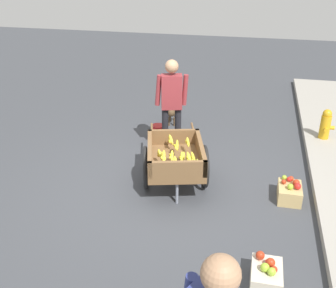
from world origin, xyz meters
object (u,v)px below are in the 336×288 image
Objects in this scene: mixed_fruit_crate at (266,275)px; plastic_bucket at (158,133)px; apple_crate at (290,192)px; fire_hydrant at (325,127)px; dog at (172,112)px; fruit_cart at (175,160)px; vendor_person at (172,99)px.

plastic_bucket is at bearing -148.64° from mixed_fruit_crate.
fire_hydrant is at bearing 161.57° from apple_crate.
dog is 1.52× the size of apple_crate.
dog is (-2.33, -0.56, -0.17)m from fruit_cart.
dog is 2.90m from fire_hydrant.
apple_crate is at bearing 169.83° from mixed_fruit_crate.
mixed_fruit_crate reaches higher than plastic_bucket.
fire_hydrant is 1.52× the size of mixed_fruit_crate.
fruit_cart is 1.28m from vendor_person.
fruit_cart is 2.67× the size of dog.
apple_crate is 1.76m from mixed_fruit_crate.
fruit_cart is 6.03× the size of plastic_bucket.
fire_hydrant is 3.02m from plastic_bucket.
apple_crate is at bearing -18.43° from fire_hydrant.
vendor_person is at bearing 11.91° from dog.
fruit_cart is 1.69m from apple_crate.
dog is 0.81m from plastic_bucket.
vendor_person reaches higher than fruit_cart.
mixed_fruit_crate is at bearing -10.17° from apple_crate.
fruit_cart is 2.22m from mixed_fruit_crate.
fire_hydrant is 2.15m from apple_crate.
mixed_fruit_crate is at bearing 31.36° from plastic_bucket.
plastic_bucket is at bearing -6.26° from dog.
dog is at bearing 173.74° from plastic_bucket.
fire_hydrant reaches higher than plastic_bucket.
plastic_bucket is 0.67× the size of mixed_fruit_crate.
dog is 3.21m from apple_crate.
mixed_fruit_crate is at bearing 25.08° from dog.
vendor_person is (-1.12, -0.30, 0.54)m from fruit_cart.
dog is at bearing -166.53° from fruit_cart.
vendor_person is 2.44× the size of fire_hydrant.
plastic_bucket is 2.76m from apple_crate.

